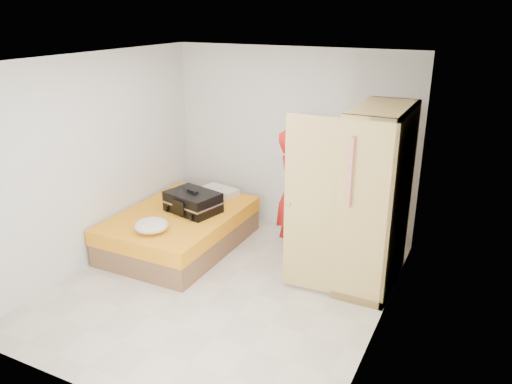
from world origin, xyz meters
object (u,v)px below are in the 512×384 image
at_px(wardrobe, 371,203).
at_px(person, 293,194).
at_px(suitcase, 193,202).
at_px(round_cushion, 151,226).
at_px(bed, 180,229).

distance_m(wardrobe, person, 1.10).
xyz_separation_m(wardrobe, person, (-1.06, 0.27, -0.15)).
relative_size(suitcase, round_cushion, 1.91).
bearing_deg(person, wardrobe, -125.80).
xyz_separation_m(bed, suitcase, (0.14, 0.12, 0.38)).
bearing_deg(suitcase, person, 28.98).
bearing_deg(round_cushion, person, 38.81).
height_order(bed, suitcase, suitcase).
xyz_separation_m(bed, round_cushion, (0.04, -0.65, 0.33)).
height_order(bed, person, person).
height_order(bed, round_cushion, round_cushion).
bearing_deg(wardrobe, person, 165.80).
xyz_separation_m(wardrobe, suitcase, (-2.36, -0.09, -0.36)).
height_order(wardrobe, suitcase, wardrobe).
relative_size(person, round_cushion, 4.05).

